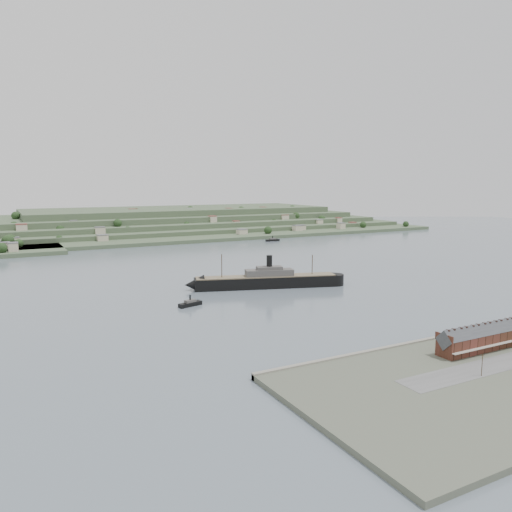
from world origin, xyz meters
name	(u,v)px	position (x,y,z in m)	size (l,w,h in m)	color
ground	(293,279)	(0.00, 0.00, 0.00)	(1400.00, 1400.00, 0.00)	slate
terrace_row	(491,336)	(-10.00, -168.02, 6.84)	(55.60, 9.80, 11.07)	#3F2416
far_peninsula	(163,222)	(27.91, 393.10, 11.88)	(760.00, 309.00, 30.00)	#3D5438
steamship	(262,281)	(-32.48, -14.26, 4.73)	(103.99, 42.16, 25.62)	black
tugboat	(190,303)	(-91.97, -38.74, 1.56)	(14.66, 7.69, 6.38)	black
ferry_east	(273,240)	(103.05, 208.92, 1.51)	(16.76, 4.93, 6.26)	black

